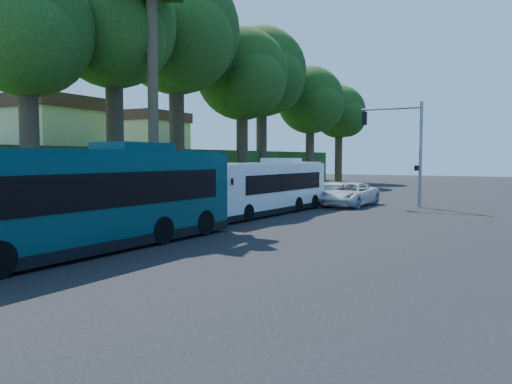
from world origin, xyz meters
The scene contains 18 objects.
ground centered at (0.00, 0.00, 0.00)m, with size 140.00×140.00×0.00m, color black.
sidewalk centered at (-7.30, 0.00, 0.06)m, with size 4.50×70.00×0.12m, color gray.
red_curb centered at (-5.00, -4.00, 0.07)m, with size 0.25×30.00×0.13m, color maroon.
grass_verge centered at (-13.00, 5.00, 0.03)m, with size 8.00×70.00×0.06m, color #234719.
bus_shelter centered at (-7.26, -2.86, 1.81)m, with size 3.20×1.51×2.55m.
stop_sign_pole centered at (-5.40, -5.00, 2.08)m, with size 0.35×0.06×3.17m.
traffic_signal_pole centered at (3.78, 10.00, 4.42)m, with size 4.10×0.30×7.00m.
hillside_backdrop centered at (-26.30, 15.10, 2.44)m, with size 24.00×60.00×8.80m.
tree_0 centered at (-12.40, -0.02, 11.20)m, with size 8.40×8.00×15.70m.
tree_1 centered at (-13.37, 7.98, 12.73)m, with size 10.50×10.00×18.26m.
tree_2 centered at (-11.89, 15.98, 10.48)m, with size 8.82×8.40×15.12m.
tree_3 centered at (-13.88, 23.98, 11.98)m, with size 10.08×9.60×17.28m.
tree_4 centered at (-11.40, 31.98, 9.73)m, with size 8.40×8.00×14.14m.
tree_5 centered at (-10.41, 39.99, 8.96)m, with size 7.35×7.00×12.86m.
tree_6 centered at (-12.91, -6.01, 9.71)m, with size 7.56×7.20×13.74m.
white_bus centered at (-2.59, 1.88, 1.60)m, with size 3.45×11.16×3.27m.
teal_bus centered at (-3.02, -11.42, 1.90)m, with size 3.89×13.22×3.88m.
pickup centered at (0.39, 8.68, 0.79)m, with size 2.63×5.69×1.58m, color silver.
Camera 1 is at (10.23, -24.43, 3.32)m, focal length 35.00 mm.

